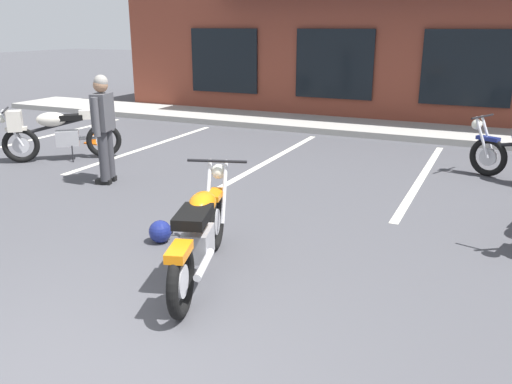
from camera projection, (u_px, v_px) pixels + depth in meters
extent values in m
plane|color=#47474C|center=(265.00, 231.00, 6.45)|extent=(80.00, 80.00, 0.00)
cube|color=#A8A59E|center=(386.00, 129.00, 12.42)|extent=(22.00, 1.80, 0.14)
cube|color=brown|center=(418.00, 37.00, 15.02)|extent=(15.60, 5.59, 4.12)
cube|color=black|center=(224.00, 61.00, 14.63)|extent=(2.00, 0.06, 1.70)
cube|color=black|center=(334.00, 64.00, 13.37)|extent=(2.00, 0.06, 1.70)
cube|color=black|center=(467.00, 68.00, 12.12)|extent=(2.00, 0.06, 1.70)
cube|color=silver|center=(49.00, 136.00, 12.04)|extent=(0.12, 4.80, 0.01)
cube|color=silver|center=(149.00, 147.00, 10.95)|extent=(0.12, 4.80, 0.01)
cube|color=silver|center=(270.00, 160.00, 9.86)|extent=(0.12, 4.80, 0.01)
cube|color=silver|center=(422.00, 177.00, 8.77)|extent=(0.12, 4.80, 0.01)
torus|color=black|center=(181.00, 281.00, 4.49)|extent=(0.29, 0.64, 0.64)
cylinder|color=#B7B7BC|center=(181.00, 281.00, 4.49)|extent=(0.14, 0.29, 0.29)
torus|color=black|center=(215.00, 222.00, 5.86)|extent=(0.29, 0.64, 0.64)
cylinder|color=#B7B7BC|center=(215.00, 222.00, 5.86)|extent=(0.14, 0.29, 0.29)
cylinder|color=silver|center=(208.00, 191.00, 5.87)|extent=(0.14, 0.32, 0.66)
cylinder|color=silver|center=(224.00, 192.00, 5.84)|extent=(0.14, 0.32, 0.66)
cylinder|color=black|center=(217.00, 161.00, 5.84)|extent=(0.64, 0.23, 0.03)
sphere|color=silver|center=(219.00, 172.00, 5.95)|extent=(0.21, 0.21, 0.17)
cube|color=orange|center=(215.00, 195.00, 5.80)|extent=(0.24, 0.39, 0.06)
cube|color=#9E9EA3|center=(198.00, 243.00, 5.07)|extent=(0.35, 0.45, 0.28)
cylinder|color=silver|center=(204.00, 264.00, 4.72)|extent=(0.23, 0.55, 0.07)
cylinder|color=black|center=(202.00, 212.00, 5.19)|extent=(0.34, 0.92, 0.26)
ellipsoid|color=orange|center=(202.00, 204.00, 5.19)|extent=(0.39, 0.54, 0.22)
cube|color=black|center=(193.00, 216.00, 4.85)|extent=(0.42, 0.58, 0.10)
cube|color=orange|center=(179.00, 252.00, 4.39)|extent=(0.26, 0.39, 0.08)
cylinder|color=black|center=(179.00, 270.00, 5.11)|extent=(0.14, 0.06, 0.29)
torus|color=black|center=(488.00, 157.00, 8.75)|extent=(0.62, 0.37, 0.64)
cylinder|color=#B7B7BC|center=(488.00, 157.00, 8.75)|extent=(0.29, 0.18, 0.29)
cylinder|color=silver|center=(482.00, 137.00, 8.67)|extent=(0.31, 0.18, 0.66)
cylinder|color=silver|center=(488.00, 136.00, 8.78)|extent=(0.31, 0.18, 0.66)
cylinder|color=black|center=(483.00, 117.00, 8.69)|extent=(0.32, 0.61, 0.03)
sphere|color=silver|center=(477.00, 124.00, 8.79)|extent=(0.23, 0.23, 0.17)
cube|color=navy|center=(488.00, 138.00, 8.69)|extent=(0.38, 0.28, 0.06)
torus|color=black|center=(104.00, 140.00, 9.99)|extent=(0.55, 0.50, 0.64)
cylinder|color=#B7B7BC|center=(104.00, 140.00, 9.99)|extent=(0.26, 0.24, 0.29)
torus|color=black|center=(21.00, 145.00, 9.60)|extent=(0.55, 0.50, 0.64)
cylinder|color=#B7B7BC|center=(21.00, 145.00, 9.60)|extent=(0.26, 0.24, 0.29)
cylinder|color=silver|center=(12.00, 129.00, 9.40)|extent=(0.27, 0.25, 0.66)
cylinder|color=silver|center=(13.00, 127.00, 9.56)|extent=(0.27, 0.25, 0.66)
cylinder|color=black|center=(5.00, 110.00, 9.36)|extent=(0.46, 0.52, 0.03)
sphere|color=silver|center=(1.00, 118.00, 9.38)|extent=(0.24, 0.24, 0.17)
cube|color=beige|center=(16.00, 129.00, 9.50)|extent=(0.36, 0.34, 0.06)
cube|color=#9E9EA3|center=(67.00, 138.00, 9.80)|extent=(0.46, 0.44, 0.28)
cylinder|color=silver|center=(89.00, 138.00, 10.04)|extent=(0.46, 0.42, 0.07)
cylinder|color=black|center=(54.00, 126.00, 9.67)|extent=(0.75, 0.67, 0.26)
ellipsoid|color=beige|center=(51.00, 119.00, 9.62)|extent=(0.59, 0.57, 0.26)
cube|color=beige|center=(15.00, 121.00, 9.46)|extent=(0.37, 0.37, 0.36)
cube|color=black|center=(71.00, 117.00, 9.71)|extent=(0.46, 0.44, 0.10)
cube|color=beige|center=(88.00, 114.00, 9.78)|extent=(0.37, 0.36, 0.16)
cylinder|color=black|center=(73.00, 154.00, 9.73)|extent=(0.11, 0.12, 0.29)
cube|color=black|center=(103.00, 182.00, 8.36)|extent=(0.26, 0.16, 0.08)
cube|color=black|center=(109.00, 178.00, 8.55)|extent=(0.26, 0.16, 0.08)
cylinder|color=#38383D|center=(104.00, 156.00, 8.23)|extent=(0.19, 0.19, 0.80)
cylinder|color=#38383D|center=(109.00, 153.00, 8.41)|extent=(0.19, 0.19, 0.80)
cube|color=#4C4C51|center=(103.00, 112.00, 8.12)|extent=(0.32, 0.43, 0.56)
cylinder|color=#4C4C51|center=(96.00, 117.00, 7.90)|extent=(0.12, 0.12, 0.58)
cylinder|color=#4C4C51|center=(110.00, 112.00, 8.37)|extent=(0.12, 0.12, 0.58)
sphere|color=#A07556|center=(100.00, 85.00, 8.01)|extent=(0.27, 0.27, 0.22)
sphere|color=gray|center=(101.00, 82.00, 7.99)|extent=(0.26, 0.26, 0.21)
sphere|color=navy|center=(160.00, 231.00, 6.10)|extent=(0.26, 0.26, 0.26)
cube|color=black|center=(165.00, 229.00, 6.19)|extent=(0.18, 0.03, 0.09)
cube|color=orange|center=(96.00, 142.00, 11.30)|extent=(0.34, 0.34, 0.03)
cone|color=orange|center=(95.00, 130.00, 11.22)|extent=(0.26, 0.26, 0.50)
cylinder|color=white|center=(94.00, 128.00, 11.21)|extent=(0.19, 0.19, 0.06)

